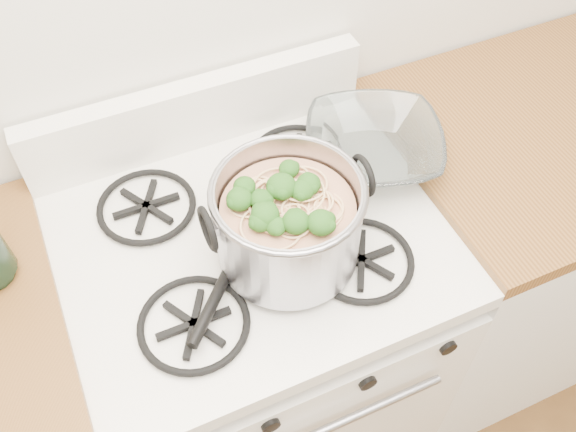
{
  "coord_description": "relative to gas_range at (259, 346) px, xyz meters",
  "views": [
    {
      "loc": [
        -0.25,
        0.53,
        1.92
      ],
      "look_at": [
        0.05,
        1.18,
        1.03
      ],
      "focal_mm": 40.0,
      "sensor_mm": 36.0,
      "label": 1
    }
  ],
  "objects": [
    {
      "name": "counter_left",
      "position": [
        -0.51,
        0.0,
        0.02
      ],
      "size": [
        0.25,
        0.65,
        0.92
      ],
      "color": "silver",
      "rests_on": "ground"
    },
    {
      "name": "glass_bowl",
      "position": [
        0.31,
        0.08,
        0.5
      ],
      "size": [
        0.15,
        0.15,
        0.03
      ],
      "primitive_type": "imported",
      "rotation": [
        0.0,
        0.0,
        -0.38
      ],
      "color": "white",
      "rests_on": "gas_range"
    },
    {
      "name": "stock_pot",
      "position": [
        0.05,
        -0.08,
        0.57
      ],
      "size": [
        0.31,
        0.28,
        0.19
      ],
      "color": "#9A9AA2",
      "rests_on": "gas_range"
    },
    {
      "name": "gas_range",
      "position": [
        0.0,
        0.0,
        0.0
      ],
      "size": [
        0.76,
        0.66,
        0.92
      ],
      "color": "white",
      "rests_on": "ground"
    },
    {
      "name": "counter_right",
      "position": [
        0.88,
        0.0,
        0.02
      ],
      "size": [
        1.0,
        0.65,
        0.92
      ],
      "color": "silver",
      "rests_on": "ground"
    },
    {
      "name": "spatula",
      "position": [
        -0.01,
        -0.01,
        0.5
      ],
      "size": [
        0.42,
        0.42,
        0.02
      ],
      "primitive_type": null,
      "rotation": [
        0.0,
        0.0,
        -0.76
      ],
      "color": "black",
      "rests_on": "gas_range"
    }
  ]
}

